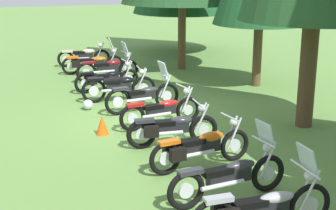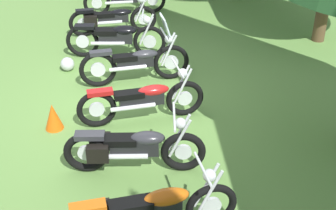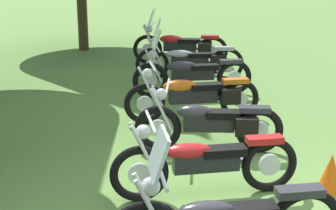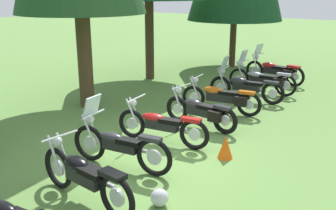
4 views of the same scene
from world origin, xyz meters
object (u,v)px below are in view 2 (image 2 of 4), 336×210
(motorcycle_7, at_px, (132,147))
(dropped_helmet, at_px, (67,64))
(motorcycle_6, at_px, (143,99))
(motorcycle_5, at_px, (137,61))
(traffic_cone, at_px, (53,117))
(motorcycle_4, at_px, (116,37))
(motorcycle_3, at_px, (111,18))

(motorcycle_7, distance_m, dropped_helmet, 3.80)
(motorcycle_6, bearing_deg, motorcycle_5, 83.62)
(dropped_helmet, bearing_deg, traffic_cone, 0.46)
(motorcycle_4, relative_size, traffic_cone, 4.71)
(motorcycle_7, height_order, traffic_cone, motorcycle_7)
(motorcycle_7, height_order, dropped_helmet, motorcycle_7)
(motorcycle_3, height_order, motorcycle_4, motorcycle_4)
(motorcycle_4, xyz_separation_m, motorcycle_7, (4.14, 0.32, -0.04))
(motorcycle_3, relative_size, motorcycle_4, 0.97)
(motorcycle_6, xyz_separation_m, motorcycle_7, (1.41, -0.19, -0.00))
(motorcycle_5, xyz_separation_m, motorcycle_7, (2.87, -0.11, -0.04))
(motorcycle_6, distance_m, dropped_helmet, 2.65)
(motorcycle_6, distance_m, traffic_cone, 1.58)
(motorcycle_4, distance_m, traffic_cone, 3.07)
(motorcycle_4, xyz_separation_m, traffic_cone, (2.87, -1.04, -0.24))
(motorcycle_3, height_order, motorcycle_7, motorcycle_7)
(motorcycle_6, distance_m, motorcycle_7, 1.42)
(traffic_cone, bearing_deg, motorcycle_5, 137.49)
(motorcycle_5, xyz_separation_m, traffic_cone, (1.60, -1.47, -0.24))
(traffic_cone, xyz_separation_m, dropped_helmet, (-2.26, -0.02, -0.09))
(motorcycle_7, bearing_deg, motorcycle_6, 85.36)
(motorcycle_5, xyz_separation_m, dropped_helmet, (-0.65, -1.49, -0.33))
(traffic_cone, bearing_deg, motorcycle_7, 47.03)
(motorcycle_3, relative_size, motorcycle_7, 1.02)
(motorcycle_3, xyz_separation_m, dropped_helmet, (1.97, -0.89, -0.28))
(motorcycle_5, bearing_deg, dropped_helmet, 147.36)
(motorcycle_6, bearing_deg, motorcycle_3, 89.83)
(dropped_helmet, bearing_deg, motorcycle_3, 155.79)
(motorcycle_3, distance_m, motorcycle_5, 2.70)
(dropped_helmet, bearing_deg, motorcycle_4, 120.16)
(motorcycle_7, relative_size, dropped_helmet, 7.24)
(motorcycle_6, xyz_separation_m, dropped_helmet, (-2.12, -1.57, -0.29))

